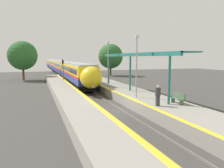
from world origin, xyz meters
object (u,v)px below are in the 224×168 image
(train, at_px, (58,66))
(person_waiting, at_px, (158,95))
(lamppost_mid, at_px, (108,61))
(railway_signal, at_px, (63,70))
(lamppost_near, at_px, (137,63))
(platform_bench, at_px, (178,98))

(train, relative_size, person_waiting, 53.00)
(person_waiting, height_order, lamppost_mid, lamppost_mid)
(railway_signal, bearing_deg, lamppost_near, -75.79)
(lamppost_mid, bearing_deg, railway_signal, 115.39)
(person_waiting, height_order, railway_signal, railway_signal)
(train, bearing_deg, lamppost_mid, -86.42)
(train, height_order, lamppost_near, lamppost_near)
(lamppost_near, xyz_separation_m, lamppost_mid, (0.00, 8.69, 0.00))
(railway_signal, distance_m, lamppost_mid, 11.11)
(lamppost_mid, bearing_deg, platform_bench, -80.48)
(train, distance_m, railway_signal, 31.58)
(train, bearing_deg, railway_signal, -93.85)
(platform_bench, distance_m, railway_signal, 23.35)
(train, xyz_separation_m, person_waiting, (2.63, -53.99, -0.39))
(train, xyz_separation_m, railway_signal, (-2.12, -31.50, 0.49))
(person_waiting, relative_size, lamppost_near, 0.28)
(train, relative_size, lamppost_near, 15.00)
(person_waiting, distance_m, railway_signal, 23.00)
(platform_bench, bearing_deg, train, 94.96)
(person_waiting, xyz_separation_m, lamppost_near, (-0.04, 3.87, 2.47))
(lamppost_near, relative_size, lamppost_mid, 1.00)
(train, bearing_deg, lamppost_near, -87.04)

